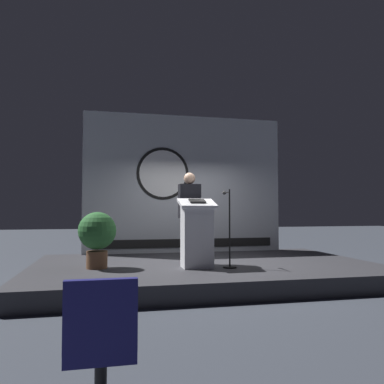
{
  "coord_description": "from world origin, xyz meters",
  "views": [
    {
      "loc": [
        -1.81,
        -7.05,
        1.31
      ],
      "look_at": [
        -0.29,
        -0.18,
        1.65
      ],
      "focal_mm": 35.22,
      "sensor_mm": 36.0,
      "label": 1
    }
  ],
  "objects_px": {
    "microphone_stand": "(229,241)",
    "potted_plant": "(97,234)",
    "speaker_person": "(189,217)",
    "audience_chair_left": "(101,339)",
    "podium": "(197,234)"
  },
  "relations": [
    {
      "from": "microphone_stand",
      "to": "potted_plant",
      "type": "xyz_separation_m",
      "value": [
        -2.27,
        0.4,
        0.12
      ]
    },
    {
      "from": "speaker_person",
      "to": "audience_chair_left",
      "type": "bearing_deg",
      "value": -109.0
    },
    {
      "from": "podium",
      "to": "potted_plant",
      "type": "height_order",
      "value": "podium"
    },
    {
      "from": "microphone_stand",
      "to": "podium",
      "type": "bearing_deg",
      "value": 168.99
    },
    {
      "from": "potted_plant",
      "to": "podium",
      "type": "bearing_deg",
      "value": -9.76
    },
    {
      "from": "microphone_stand",
      "to": "audience_chair_left",
      "type": "xyz_separation_m",
      "value": [
        -2.12,
        -3.87,
        -0.28
      ]
    },
    {
      "from": "speaker_person",
      "to": "microphone_stand",
      "type": "xyz_separation_m",
      "value": [
        0.59,
        -0.59,
        -0.41
      ]
    },
    {
      "from": "podium",
      "to": "speaker_person",
      "type": "bearing_deg",
      "value": 93.71
    },
    {
      "from": "microphone_stand",
      "to": "audience_chair_left",
      "type": "relative_size",
      "value": 1.55
    },
    {
      "from": "podium",
      "to": "speaker_person",
      "type": "distance_m",
      "value": 0.56
    },
    {
      "from": "podium",
      "to": "potted_plant",
      "type": "xyz_separation_m",
      "value": [
        -1.71,
        0.29,
        -0.0
      ]
    },
    {
      "from": "podium",
      "to": "audience_chair_left",
      "type": "distance_m",
      "value": 4.29
    },
    {
      "from": "podium",
      "to": "speaker_person",
      "type": "height_order",
      "value": "speaker_person"
    },
    {
      "from": "microphone_stand",
      "to": "audience_chair_left",
      "type": "bearing_deg",
      "value": -118.72
    },
    {
      "from": "potted_plant",
      "to": "audience_chair_left",
      "type": "relative_size",
      "value": 1.1
    }
  ]
}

